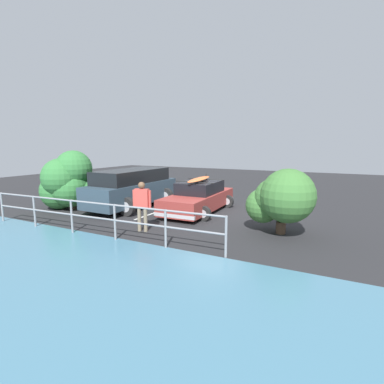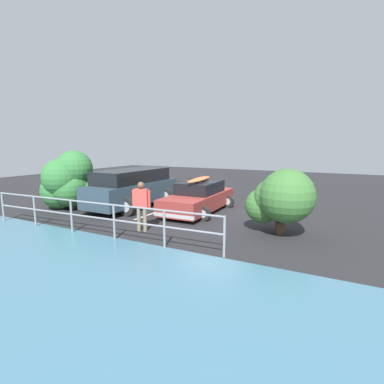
{
  "view_description": "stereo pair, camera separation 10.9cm",
  "coord_description": "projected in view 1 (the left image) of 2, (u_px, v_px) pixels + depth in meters",
  "views": [
    {
      "loc": [
        -5.3,
        11.71,
        2.92
      ],
      "look_at": [
        0.39,
        0.79,
        0.95
      ],
      "focal_mm": 28.0,
      "sensor_mm": 36.0,
      "label": 1
    },
    {
      "loc": [
        -5.4,
        11.66,
        2.92
      ],
      "look_at": [
        0.39,
        0.79,
        0.95
      ],
      "focal_mm": 28.0,
      "sensor_mm": 36.0,
      "label": 2
    }
  ],
  "objects": [
    {
      "name": "bush_near_left",
      "position": [
        282.0,
        198.0,
        9.64
      ],
      "size": [
        2.28,
        2.13,
        2.18
      ],
      "color": "#4C3828",
      "rests_on": "ground"
    },
    {
      "name": "parking_stripe",
      "position": [
        168.0,
        208.0,
        13.86
      ],
      "size": [
        0.12,
        4.98,
        0.0
      ],
      "primitive_type": "cube",
      "rotation": [
        0.0,
        0.0,
        1.57
      ],
      "color": "silver",
      "rests_on": "ground"
    },
    {
      "name": "sedan_car",
      "position": [
        199.0,
        197.0,
        13.09
      ],
      "size": [
        2.38,
        4.53,
        1.59
      ],
      "color": "#9E3833",
      "rests_on": "ground"
    },
    {
      "name": "person_bystander",
      "position": [
        142.0,
        202.0,
        9.99
      ],
      "size": [
        0.64,
        0.3,
        1.69
      ],
      "color": "gray",
      "rests_on": "ground"
    },
    {
      "name": "railing_fence",
      "position": [
        92.0,
        213.0,
        9.53
      ],
      "size": [
        9.0,
        0.52,
        1.11
      ],
      "color": "gray",
      "rests_on": "ground"
    },
    {
      "name": "ground_plane",
      "position": [
        208.0,
        212.0,
        13.14
      ],
      "size": [
        44.0,
        44.0,
        0.02
      ],
      "primitive_type": "cube",
      "color": "#28282B",
      "rests_on": "ground"
    },
    {
      "name": "suv_car",
      "position": [
        132.0,
        188.0,
        13.88
      ],
      "size": [
        2.6,
        5.09,
        1.77
      ],
      "color": "#334756",
      "rests_on": "ground"
    },
    {
      "name": "bush_near_right",
      "position": [
        67.0,
        181.0,
        13.33
      ],
      "size": [
        2.62,
        2.06,
        2.67
      ],
      "color": "#4C3828",
      "rests_on": "ground"
    }
  ]
}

